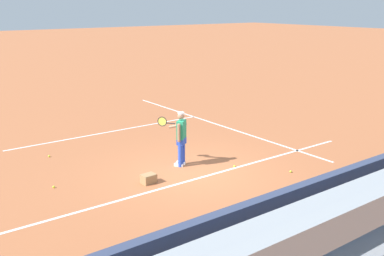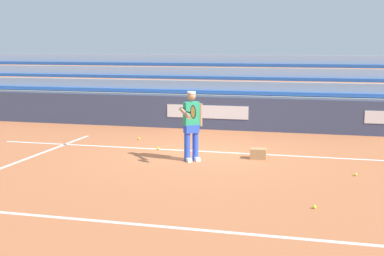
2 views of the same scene
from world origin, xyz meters
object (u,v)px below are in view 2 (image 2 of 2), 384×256
Objects in this scene: ball_box_cardboard at (258,154)px; tennis_ball_toward_net at (158,148)px; tennis_ball_near_player at (356,175)px; tennis_ball_far_left at (314,207)px; tennis_ball_on_baseline at (139,138)px; tennis_player at (191,125)px.

ball_box_cardboard reaches higher than tennis_ball_toward_net.
tennis_ball_near_player and tennis_ball_toward_net have the same top height.
tennis_ball_near_player is at bearing -106.93° from tennis_ball_far_left.
ball_box_cardboard is 2.61m from tennis_ball_near_player.
tennis_ball_on_baseline and tennis_ball_far_left have the same top height.
tennis_player is 25.98× the size of tennis_ball_toward_net.
ball_box_cardboard is at bearing 154.45° from tennis_ball_on_baseline.
tennis_ball_on_baseline is (2.29, -2.49, -0.86)m from tennis_player.
ball_box_cardboard is 2.85m from tennis_ball_toward_net.
tennis_ball_on_baseline is at bearing -47.41° from tennis_player.
tennis_ball_on_baseline is at bearing -26.66° from tennis_ball_near_player.
tennis_player is at bearing -8.81° from tennis_ball_near_player.
ball_box_cardboard is 6.06× the size of tennis_ball_on_baseline.
ball_box_cardboard is 4.16m from tennis_ball_far_left.
tennis_player is at bearing -46.50° from tennis_ball_far_left.
tennis_ball_toward_net is at bearing -9.96° from ball_box_cardboard.
tennis_player is 25.98× the size of tennis_ball_far_left.
tennis_ball_toward_net is (-1.05, 1.35, 0.00)m from tennis_ball_on_baseline.
ball_box_cardboard is at bearing -157.58° from tennis_player.
tennis_ball_near_player is 5.39m from tennis_ball_toward_net.
tennis_ball_on_baseline and tennis_ball_near_player have the same top height.
tennis_ball_near_player is 1.00× the size of tennis_ball_toward_net.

